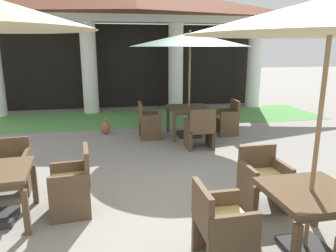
# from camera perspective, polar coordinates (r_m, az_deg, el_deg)

# --- Properties ---
(ground_plane) EXTENTS (60.00, 60.00, 0.00)m
(ground_plane) POSITION_cam_1_polar(r_m,az_deg,el_deg) (4.28, 3.73, -17.13)
(ground_plane) COLOR gray
(background_pavilion) EXTENTS (10.16, 2.51, 4.21)m
(background_pavilion) POSITION_cam_1_polar(r_m,az_deg,el_deg) (11.41, -6.45, 18.74)
(background_pavilion) COLOR white
(background_pavilion) RESTS_ON ground
(lawn_strip) EXTENTS (11.96, 2.64, 0.01)m
(lawn_strip) POSITION_cam_1_polar(r_m,az_deg,el_deg) (10.26, -5.35, 1.45)
(lawn_strip) COLOR #519347
(lawn_strip) RESTS_ON ground
(patio_chair_near_foreground_east) EXTENTS (0.57, 0.62, 0.91)m
(patio_chair_near_foreground_east) POSITION_cam_1_polar(r_m,az_deg,el_deg) (4.56, -16.65, -9.86)
(patio_chair_near_foreground_east) COLOR brown
(patio_chair_near_foreground_east) RESTS_ON ground
(patio_chair_near_foreground_north) EXTENTS (0.65, 0.63, 0.81)m
(patio_chair_near_foreground_north) POSITION_cam_1_polar(r_m,az_deg,el_deg) (5.57, -26.56, -6.63)
(patio_chair_near_foreground_north) COLOR brown
(patio_chair_near_foreground_north) RESTS_ON ground
(patio_table_mid_left) EXTENTS (0.93, 0.93, 0.73)m
(patio_table_mid_left) POSITION_cam_1_polar(r_m,az_deg,el_deg) (3.83, 24.11, -11.76)
(patio_table_mid_left) COLOR brown
(patio_table_mid_left) RESTS_ON ground
(patio_umbrella_mid_left) EXTENTS (2.77, 2.77, 2.73)m
(patio_umbrella_mid_left) POSITION_cam_1_polar(r_m,az_deg,el_deg) (3.50, 27.23, 16.95)
(patio_umbrella_mid_left) COLOR #2D2D2D
(patio_umbrella_mid_left) RESTS_ON ground
(patio_chair_mid_left_north) EXTENTS (0.58, 0.56, 0.86)m
(patio_chair_mid_left_north) POSITION_cam_1_polar(r_m,az_deg,el_deg) (4.68, 16.64, -9.24)
(patio_chair_mid_left_north) COLOR brown
(patio_chair_mid_left_north) RESTS_ON ground
(patio_chair_mid_left_west) EXTENTS (0.55, 0.58, 0.87)m
(patio_chair_mid_left_west) POSITION_cam_1_polar(r_m,az_deg,el_deg) (3.47, 9.46, -17.27)
(patio_chair_mid_left_west) COLOR brown
(patio_chair_mid_left_west) RESTS_ON ground
(patio_table_mid_right) EXTENTS (1.00, 1.00, 0.75)m
(patio_table_mid_right) POSITION_cam_1_polar(r_m,az_deg,el_deg) (8.03, 3.76, 2.74)
(patio_table_mid_right) COLOR brown
(patio_table_mid_right) RESTS_ON ground
(patio_umbrella_mid_right) EXTENTS (2.93, 2.93, 2.61)m
(patio_umbrella_mid_right) POSITION_cam_1_polar(r_m,az_deg,el_deg) (7.88, 3.96, 14.96)
(patio_umbrella_mid_right) COLOR #2D2D2D
(patio_umbrella_mid_right) RESTS_ON ground
(patio_chair_mid_right_south) EXTENTS (0.59, 0.58, 0.93)m
(patio_chair_mid_right_south) POSITION_cam_1_polar(r_m,az_deg,el_deg) (7.11, 5.71, -0.73)
(patio_chair_mid_right_south) COLOR brown
(patio_chair_mid_right_south) RESTS_ON ground
(patio_chair_mid_right_east) EXTENTS (0.51, 0.57, 0.90)m
(patio_chair_mid_right_east) POSITION_cam_1_polar(r_m,az_deg,el_deg) (8.39, 10.61, 1.25)
(patio_chair_mid_right_east) COLOR brown
(patio_chair_mid_right_east) RESTS_ON ground
(patio_chair_mid_right_west) EXTENTS (0.52, 0.55, 0.91)m
(patio_chair_mid_right_west) POSITION_cam_1_polar(r_m,az_deg,el_deg) (7.90, -3.55, 0.76)
(patio_chair_mid_right_west) COLOR brown
(patio_chair_mid_right_west) RESTS_ON ground
(terracotta_urn) EXTENTS (0.25, 0.25, 0.41)m
(terracotta_urn) POSITION_cam_1_polar(r_m,az_deg,el_deg) (8.50, -11.03, -0.22)
(terracotta_urn) COLOR #9E5633
(terracotta_urn) RESTS_ON ground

